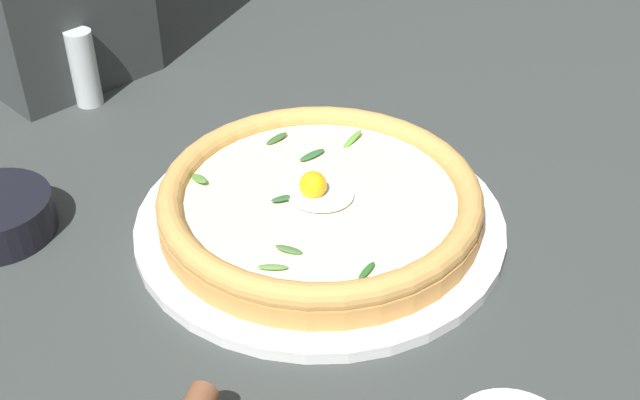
# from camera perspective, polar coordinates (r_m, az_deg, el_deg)

# --- Properties ---
(ground_plane) EXTENTS (2.40, 2.40, 0.03)m
(ground_plane) POSITION_cam_1_polar(r_m,az_deg,el_deg) (0.77, -1.84, -3.81)
(ground_plane) COLOR #363B3A
(ground_plane) RESTS_ON ground
(pizza_plate) EXTENTS (0.35, 0.35, 0.01)m
(pizza_plate) POSITION_cam_1_polar(r_m,az_deg,el_deg) (0.77, 0.00, -1.56)
(pizza_plate) COLOR white
(pizza_plate) RESTS_ON ground
(pizza) EXTENTS (0.31, 0.31, 0.05)m
(pizza) POSITION_cam_1_polar(r_m,az_deg,el_deg) (0.75, -0.00, -0.01)
(pizza) COLOR #DB964C
(pizza) RESTS_ON pizza_plate
(pepper_shaker) EXTENTS (0.03, 0.03, 0.09)m
(pepper_shaker) POSITION_cam_1_polar(r_m,az_deg,el_deg) (0.99, -16.48, 9.00)
(pepper_shaker) COLOR silver
(pepper_shaker) RESTS_ON ground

